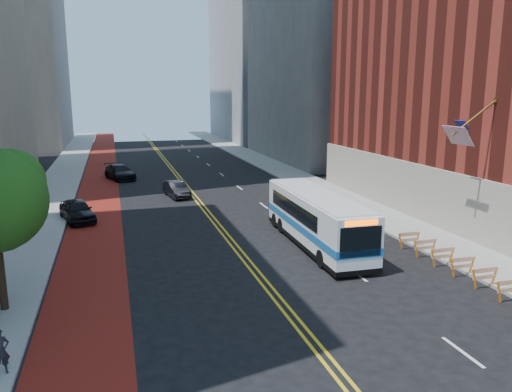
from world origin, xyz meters
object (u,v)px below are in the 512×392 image
object	(u,v)px
car_a	(77,210)
car_c	(120,172)
transit_bus	(316,218)
pedestrian	(0,352)
car_b	(177,189)

from	to	relation	value
car_a	car_c	world-z (taller)	car_a
transit_bus	car_a	bearing A→B (deg)	146.03
transit_bus	car_c	distance (m)	29.05
car_c	pedestrian	size ratio (longest dim) A/B	3.38
transit_bus	car_a	size ratio (longest dim) A/B	2.54
transit_bus	car_b	world-z (taller)	transit_bus
car_a	pedestrian	distance (m)	20.32
car_a	car_c	bearing A→B (deg)	62.72
car_c	pedestrian	distance (m)	37.63
car_a	pedestrian	world-z (taller)	pedestrian
car_b	car_c	distance (m)	11.64
car_a	car_c	size ratio (longest dim) A/B	0.87
car_c	car_a	bearing A→B (deg)	-117.83
transit_bus	pedestrian	distance (m)	18.35
pedestrian	car_c	bearing A→B (deg)	60.35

